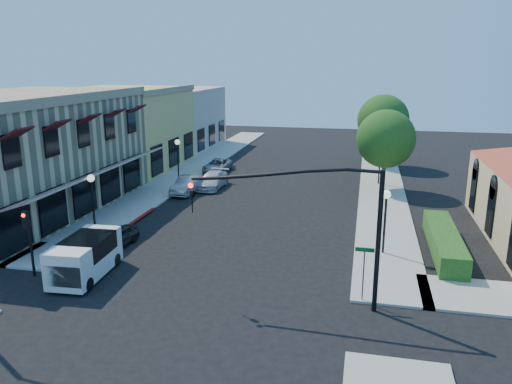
% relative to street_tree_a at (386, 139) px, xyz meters
% --- Properties ---
extents(ground, '(120.00, 120.00, 0.00)m').
position_rel_street_tree_a_xyz_m(ground, '(-8.80, -22.00, -4.19)').
color(ground, black).
rests_on(ground, ground).
extents(sidewalk_left, '(3.50, 50.00, 0.12)m').
position_rel_street_tree_a_xyz_m(sidewalk_left, '(-17.55, 5.00, -4.13)').
color(sidewalk_left, gray).
rests_on(sidewalk_left, ground).
extents(sidewalk_right, '(3.50, 50.00, 0.12)m').
position_rel_street_tree_a_xyz_m(sidewalk_right, '(-0.05, 5.00, -4.13)').
color(sidewalk_right, gray).
rests_on(sidewalk_right, ground).
extents(curb_red_strip, '(0.25, 10.00, 0.06)m').
position_rel_street_tree_a_xyz_m(curb_red_strip, '(-15.70, -14.00, -4.19)').
color(curb_red_strip, maroon).
rests_on(curb_red_strip, ground).
extents(corner_brick_building, '(11.77, 18.20, 8.10)m').
position_rel_street_tree_a_xyz_m(corner_brick_building, '(-24.25, -11.00, -0.19)').
color(corner_brick_building, '#C7B886').
rests_on(corner_brick_building, ground).
extents(yellow_stucco_building, '(10.00, 12.00, 7.60)m').
position_rel_street_tree_a_xyz_m(yellow_stucco_building, '(-24.30, 4.00, -0.39)').
color(yellow_stucco_building, tan).
rests_on(yellow_stucco_building, ground).
extents(pink_stucco_building, '(10.00, 12.00, 7.00)m').
position_rel_street_tree_a_xyz_m(pink_stucco_building, '(-24.30, 16.00, -0.69)').
color(pink_stucco_building, '#CDAA9B').
rests_on(pink_stucco_building, ground).
extents(hedge, '(1.40, 8.00, 1.10)m').
position_rel_street_tree_a_xyz_m(hedge, '(2.90, -13.00, -4.19)').
color(hedge, '#1D5117').
rests_on(hedge, ground).
extents(street_tree_a, '(4.56, 4.56, 6.48)m').
position_rel_street_tree_a_xyz_m(street_tree_a, '(0.00, 0.00, 0.00)').
color(street_tree_a, '#382116').
rests_on(street_tree_a, ground).
extents(street_tree_b, '(4.94, 4.94, 7.02)m').
position_rel_street_tree_a_xyz_m(street_tree_b, '(0.00, 10.00, 0.35)').
color(street_tree_b, '#382116').
rests_on(street_tree_b, ground).
extents(signal_mast_arm, '(8.01, 0.39, 6.00)m').
position_rel_street_tree_a_xyz_m(signal_mast_arm, '(-2.94, -20.50, -0.11)').
color(signal_mast_arm, black).
rests_on(signal_mast_arm, ground).
extents(secondary_signal, '(0.28, 0.42, 3.32)m').
position_rel_street_tree_a_xyz_m(secondary_signal, '(-16.80, -20.59, -1.88)').
color(secondary_signal, black).
rests_on(secondary_signal, ground).
extents(street_name_sign, '(0.80, 0.06, 2.50)m').
position_rel_street_tree_a_xyz_m(street_name_sign, '(-1.30, -19.80, -2.50)').
color(street_name_sign, '#595B5E').
rests_on(street_name_sign, ground).
extents(lamppost_left_near, '(0.44, 0.44, 3.57)m').
position_rel_street_tree_a_xyz_m(lamppost_left_near, '(-17.30, -14.00, -1.46)').
color(lamppost_left_near, black).
rests_on(lamppost_left_near, ground).
extents(lamppost_left_far, '(0.44, 0.44, 3.57)m').
position_rel_street_tree_a_xyz_m(lamppost_left_far, '(-17.30, 0.00, -1.46)').
color(lamppost_left_far, black).
rests_on(lamppost_left_far, ground).
extents(lamppost_right_near, '(0.44, 0.44, 3.57)m').
position_rel_street_tree_a_xyz_m(lamppost_right_near, '(-0.30, -14.00, -1.46)').
color(lamppost_right_near, black).
rests_on(lamppost_right_near, ground).
extents(lamppost_right_far, '(0.44, 0.44, 3.57)m').
position_rel_street_tree_a_xyz_m(lamppost_right_far, '(-0.30, 2.00, -1.46)').
color(lamppost_right_far, black).
rests_on(lamppost_right_far, ground).
extents(white_van, '(2.11, 4.40, 1.90)m').
position_rel_street_tree_a_xyz_m(white_van, '(-14.30, -20.05, -3.09)').
color(white_van, silver).
rests_on(white_van, ground).
extents(parked_car_a, '(1.56, 3.35, 1.11)m').
position_rel_street_tree_a_xyz_m(parked_car_a, '(-14.80, -16.00, -3.64)').
color(parked_car_a, black).
rests_on(parked_car_a, ground).
extents(parked_car_b, '(1.62, 4.12, 1.33)m').
position_rel_street_tree_a_xyz_m(parked_car_b, '(-15.00, -4.04, -3.53)').
color(parked_car_b, '#9DA0A2').
rests_on(parked_car_b, ground).
extents(parked_car_c, '(1.91, 4.46, 1.28)m').
position_rel_street_tree_a_xyz_m(parked_car_c, '(-13.60, -2.00, -3.55)').
color(parked_car_c, '#BBBBB9').
rests_on(parked_car_c, ground).
extents(parked_car_d, '(2.03, 4.30, 1.19)m').
position_rel_street_tree_a_xyz_m(parked_car_d, '(-15.00, 4.00, -3.60)').
color(parked_car_d, gray).
rests_on(parked_car_d, ground).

